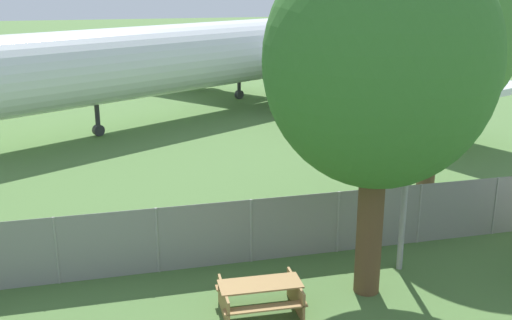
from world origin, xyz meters
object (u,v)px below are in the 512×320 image
at_px(tree_left_of_cabin, 379,62).
at_px(tree_behind_benches, 438,37).
at_px(airplane, 250,51).
at_px(picnic_bench_near_cabin, 260,294).

height_order(tree_left_of_cabin, tree_behind_benches, tree_left_of_cabin).
distance_m(airplane, tree_left_of_cabin, 23.40).
relative_size(tree_left_of_cabin, tree_behind_benches, 1.01).
xyz_separation_m(tree_left_of_cabin, tree_behind_benches, (4.69, 5.48, -0.03)).
bearing_deg(tree_behind_benches, tree_left_of_cabin, -130.53).
bearing_deg(tree_behind_benches, picnic_bench_near_cabin, -142.32).
relative_size(airplane, tree_behind_benches, 4.15).
bearing_deg(tree_left_of_cabin, tree_behind_benches, 49.47).
relative_size(airplane, tree_left_of_cabin, 4.12).
distance_m(airplane, tree_behind_benches, 17.92).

